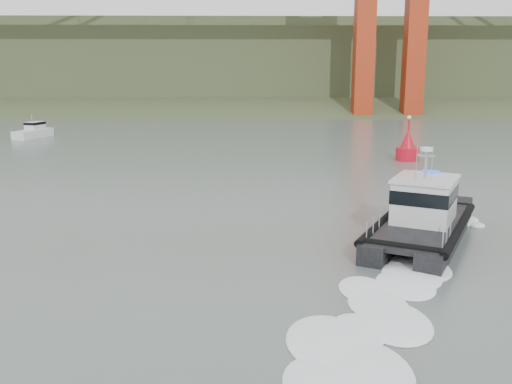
# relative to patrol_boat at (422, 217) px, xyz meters

# --- Properties ---
(ground) EXTENTS (400.00, 400.00, 0.00)m
(ground) POSITION_rel_patrol_boat_xyz_m (-7.52, -8.94, -1.16)
(ground) COLOR #51605A
(ground) RESTS_ON ground
(headlands) EXTENTS (500.00, 105.36, 27.12)m
(headlands) POSITION_rel_patrol_boat_xyz_m (-7.52, 116.56, 5.89)
(headlands) COLOR #374B2B
(headlands) RESTS_ON ground
(patrol_boat) EXTENTS (7.50, 10.03, 4.62)m
(patrol_boat) POSITION_rel_patrol_boat_xyz_m (0.00, 0.00, 0.00)
(patrol_boat) COLOR black
(patrol_boat) RESTS_ON ground
(motorboat) EXTENTS (3.38, 5.48, 2.86)m
(motorboat) POSITION_rel_patrol_boat_xyz_m (-32.80, 40.36, -0.44)
(motorboat) COLOR silver
(motorboat) RESTS_ON ground
(nav_buoy) EXTENTS (2.00, 2.00, 4.16)m
(nav_buoy) POSITION_rel_patrol_boat_xyz_m (5.90, 23.40, -0.06)
(nav_buoy) COLOR red
(nav_buoy) RESTS_ON ground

